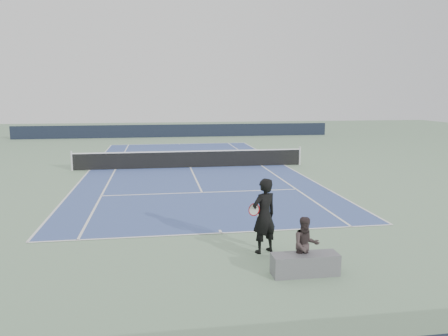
{
  "coord_description": "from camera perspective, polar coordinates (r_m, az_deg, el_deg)",
  "views": [
    {
      "loc": [
        -1.82,
        -24.22,
        4.11
      ],
      "look_at": [
        0.87,
        -6.8,
        1.1
      ],
      "focal_mm": 35.0,
      "sensor_mm": 36.0,
      "label": 1
    }
  ],
  "objects": [
    {
      "name": "ground",
      "position": [
        24.63,
        -4.43,
        0.05
      ],
      "size": [
        80.0,
        80.0,
        0.0
      ],
      "primitive_type": "plane",
      "color": "gray"
    },
    {
      "name": "tennis_player",
      "position": [
        11.4,
        5.25,
        -6.23
      ],
      "size": [
        0.9,
        0.79,
        1.98
      ],
      "color": "black",
      "rests_on": "ground"
    },
    {
      "name": "court_surface",
      "position": [
        24.63,
        -4.43,
        0.06
      ],
      "size": [
        10.97,
        23.77,
        0.01
      ],
      "primitive_type": "cube",
      "color": "#3C518F",
      "rests_on": "ground"
    },
    {
      "name": "spectator_bench",
      "position": [
        10.32,
        10.58,
        -11.01
      ],
      "size": [
        1.55,
        0.54,
        1.36
      ],
      "color": "#5E5D63",
      "rests_on": "ground"
    },
    {
      "name": "windscreen_far",
      "position": [
        42.29,
        -6.32,
        4.86
      ],
      "size": [
        30.0,
        0.25,
        1.2
      ],
      "primitive_type": "cube",
      "color": "black",
      "rests_on": "ground"
    },
    {
      "name": "tennis_ball",
      "position": [
        10.93,
        6.49,
        -12.25
      ],
      "size": [
        0.07,
        0.07,
        0.07
      ],
      "primitive_type": "sphere",
      "color": "#CBE82F",
      "rests_on": "ground"
    },
    {
      "name": "tennis_net",
      "position": [
        24.56,
        -4.44,
        1.21
      ],
      "size": [
        12.9,
        0.1,
        1.07
      ],
      "color": "silver",
      "rests_on": "ground"
    }
  ]
}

